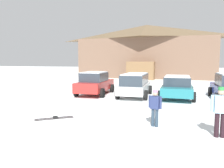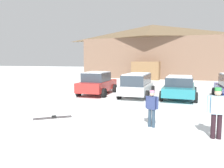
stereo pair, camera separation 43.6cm
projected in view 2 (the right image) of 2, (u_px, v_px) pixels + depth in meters
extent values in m
cube|color=brown|center=(152.00, 58.00, 33.05)|extent=(19.56, 7.89, 5.71)
pyramid|color=brown|center=(152.00, 32.00, 32.63)|extent=(20.18, 8.51, 2.16)
cube|color=brown|center=(146.00, 71.00, 29.02)|extent=(3.66, 1.93, 2.40)
cube|color=red|center=(98.00, 85.00, 16.43)|extent=(1.84, 4.28, 0.68)
cube|color=#2D3842|center=(97.00, 77.00, 16.16)|extent=(1.60, 2.23, 0.64)
cube|color=white|center=(97.00, 72.00, 16.12)|extent=(1.49, 2.12, 0.06)
cylinder|color=black|center=(92.00, 87.00, 18.00)|extent=(0.23, 0.64, 0.64)
cylinder|color=black|center=(115.00, 88.00, 17.44)|extent=(0.23, 0.64, 0.64)
cylinder|color=black|center=(78.00, 92.00, 15.49)|extent=(0.23, 0.64, 0.64)
cylinder|color=black|center=(104.00, 93.00, 14.93)|extent=(0.23, 0.64, 0.64)
cube|color=white|center=(137.00, 88.00, 15.43)|extent=(1.73, 4.52, 0.56)
cube|color=#2D3842|center=(137.00, 79.00, 15.27)|extent=(1.52, 3.44, 0.69)
cube|color=white|center=(137.00, 74.00, 15.23)|extent=(1.41, 3.27, 0.06)
cylinder|color=black|center=(129.00, 89.00, 17.06)|extent=(0.22, 0.64, 0.64)
cylinder|color=black|center=(153.00, 90.00, 16.50)|extent=(0.22, 0.64, 0.64)
cylinder|color=black|center=(119.00, 94.00, 14.41)|extent=(0.22, 0.64, 0.64)
cylinder|color=black|center=(147.00, 95.00, 13.85)|extent=(0.22, 0.64, 0.64)
cube|color=teal|center=(179.00, 89.00, 14.76)|extent=(2.04, 4.83, 0.56)
cube|color=#2D3842|center=(180.00, 81.00, 14.47)|extent=(1.74, 2.53, 0.57)
cube|color=white|center=(180.00, 76.00, 14.44)|extent=(1.62, 2.40, 0.06)
cylinder|color=black|center=(166.00, 90.00, 16.51)|extent=(0.24, 0.65, 0.64)
cylinder|color=black|center=(195.00, 91.00, 15.83)|extent=(0.24, 0.65, 0.64)
cylinder|color=black|center=(161.00, 96.00, 13.74)|extent=(0.24, 0.65, 0.64)
cylinder|color=black|center=(196.00, 97.00, 13.06)|extent=(0.24, 0.65, 0.64)
cylinder|color=black|center=(214.00, 92.00, 15.37)|extent=(0.23, 0.64, 0.64)
cylinder|color=black|center=(220.00, 99.00, 12.65)|extent=(0.23, 0.64, 0.64)
cylinder|color=#2B3D4E|center=(153.00, 118.00, 8.23)|extent=(0.13, 0.13, 0.69)
cylinder|color=#2B3D4E|center=(150.00, 118.00, 8.32)|extent=(0.13, 0.13, 0.69)
cube|color=navy|center=(152.00, 103.00, 8.21)|extent=(0.38, 0.29, 0.49)
cylinder|color=navy|center=(157.00, 103.00, 8.09)|extent=(0.09, 0.09, 0.46)
cylinder|color=navy|center=(147.00, 102.00, 8.34)|extent=(0.09, 0.09, 0.46)
sphere|color=tan|center=(152.00, 94.00, 8.18)|extent=(0.18, 0.18, 0.18)
cylinder|color=pink|center=(152.00, 92.00, 8.17)|extent=(0.17, 0.17, 0.08)
cylinder|color=black|center=(219.00, 126.00, 7.00)|extent=(0.15, 0.15, 0.82)
cylinder|color=black|center=(213.00, 126.00, 7.05)|extent=(0.15, 0.15, 0.82)
cube|color=#9ABFD9|center=(217.00, 105.00, 6.95)|extent=(0.40, 0.25, 0.58)
cylinder|color=#9ABFD9|center=(209.00, 104.00, 7.03)|extent=(0.11, 0.11, 0.55)
sphere|color=tan|center=(218.00, 93.00, 6.91)|extent=(0.21, 0.21, 0.21)
cylinder|color=green|center=(218.00, 89.00, 6.90)|extent=(0.20, 0.20, 0.10)
cube|color=#2B2325|center=(53.00, 118.00, 9.52)|extent=(1.38, 1.03, 0.02)
cube|color=black|center=(54.00, 117.00, 9.53)|extent=(0.21, 0.18, 0.06)
cube|color=#2B2325|center=(53.00, 117.00, 9.71)|extent=(1.38, 1.03, 0.02)
cube|color=black|center=(54.00, 116.00, 9.72)|extent=(0.21, 0.18, 0.06)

